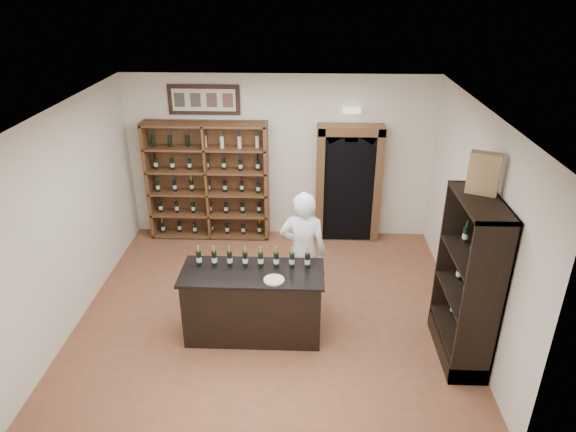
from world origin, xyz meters
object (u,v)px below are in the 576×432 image
object	(u,v)px
side_cabinet	(466,305)
shopkeeper	(303,252)
wine_shelf	(208,181)
wine_crate	(484,174)
tasting_counter	(253,304)
counter_bottle_0	(199,258)

from	to	relation	value
side_cabinet	shopkeeper	world-z (taller)	side_cabinet
wine_shelf	wine_crate	size ratio (longest dim) A/B	4.44
shopkeeper	wine_crate	bearing A→B (deg)	165.73
side_cabinet	shopkeeper	distance (m)	2.29
wine_shelf	shopkeeper	distance (m)	2.88
wine_shelf	wine_crate	world-z (taller)	wine_crate
tasting_counter	wine_crate	world-z (taller)	wine_crate
counter_bottle_0	wine_crate	distance (m)	3.71
counter_bottle_0	shopkeeper	xyz separation A→B (m)	(1.38, 0.52, -0.18)
shopkeeper	counter_bottle_0	bearing A→B (deg)	26.85
wine_shelf	wine_crate	xyz separation A→B (m)	(3.83, -3.04, 1.35)
tasting_counter	counter_bottle_0	bearing A→B (deg)	169.29
side_cabinet	shopkeeper	bearing A→B (deg)	155.13
tasting_counter	counter_bottle_0	xyz separation A→B (m)	(-0.72, 0.14, 0.61)
wine_shelf	side_cabinet	bearing A→B (deg)	-40.21
counter_bottle_0	shopkeeper	distance (m)	1.48
wine_shelf	tasting_counter	world-z (taller)	wine_shelf
tasting_counter	shopkeeper	bearing A→B (deg)	45.04
counter_bottle_0	side_cabinet	distance (m)	3.49
counter_bottle_0	side_cabinet	size ratio (longest dim) A/B	0.14
wine_shelf	side_cabinet	size ratio (longest dim) A/B	1.00
counter_bottle_0	side_cabinet	world-z (taller)	side_cabinet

